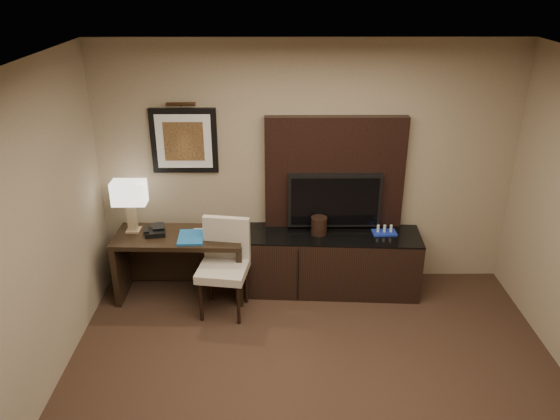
{
  "coord_description": "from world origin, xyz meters",
  "views": [
    {
      "loc": [
        -0.33,
        -3.08,
        3.33
      ],
      "look_at": [
        -0.29,
        1.8,
        1.15
      ],
      "focal_mm": 35.0,
      "sensor_mm": 36.0,
      "label": 1
    }
  ],
  "objects_px": {
    "tv": "(334,200)",
    "ice_bucket": "(319,226)",
    "desk": "(181,265)",
    "desk_phone": "(155,230)",
    "credenza": "(327,261)",
    "minibar_tray": "(384,230)",
    "desk_chair": "(223,269)",
    "table_lamp": "(131,206)"
  },
  "relations": [
    {
      "from": "desk",
      "to": "ice_bucket",
      "type": "bearing_deg",
      "value": 5.8
    },
    {
      "from": "desk",
      "to": "minibar_tray",
      "type": "height_order",
      "value": "minibar_tray"
    },
    {
      "from": "ice_bucket",
      "to": "desk_phone",
      "type": "bearing_deg",
      "value": -177.04
    },
    {
      "from": "tv",
      "to": "minibar_tray",
      "type": "height_order",
      "value": "tv"
    },
    {
      "from": "credenza",
      "to": "minibar_tray",
      "type": "distance_m",
      "value": 0.72
    },
    {
      "from": "credenza",
      "to": "tv",
      "type": "relative_size",
      "value": 1.99
    },
    {
      "from": "desk",
      "to": "credenza",
      "type": "relative_size",
      "value": 0.68
    },
    {
      "from": "credenza",
      "to": "tv",
      "type": "height_order",
      "value": "tv"
    },
    {
      "from": "minibar_tray",
      "to": "table_lamp",
      "type": "bearing_deg",
      "value": -179.94
    },
    {
      "from": "desk_chair",
      "to": "ice_bucket",
      "type": "distance_m",
      "value": 1.13
    },
    {
      "from": "desk",
      "to": "credenza",
      "type": "xyz_separation_m",
      "value": [
        1.6,
        0.1,
        -0.02
      ]
    },
    {
      "from": "desk",
      "to": "ice_bucket",
      "type": "xyz_separation_m",
      "value": [
        1.49,
        0.1,
        0.42
      ]
    },
    {
      "from": "desk_phone",
      "to": "desk",
      "type": "bearing_deg",
      "value": -13.65
    },
    {
      "from": "tv",
      "to": "minibar_tray",
      "type": "relative_size",
      "value": 3.89
    },
    {
      "from": "desk_chair",
      "to": "minibar_tray",
      "type": "relative_size",
      "value": 3.94
    },
    {
      "from": "desk_phone",
      "to": "ice_bucket",
      "type": "height_order",
      "value": "ice_bucket"
    },
    {
      "from": "table_lamp",
      "to": "minibar_tray",
      "type": "bearing_deg",
      "value": 0.06
    },
    {
      "from": "credenza",
      "to": "desk",
      "type": "bearing_deg",
      "value": -173.1
    },
    {
      "from": "desk",
      "to": "desk_phone",
      "type": "bearing_deg",
      "value": 178.47
    },
    {
      "from": "ice_bucket",
      "to": "minibar_tray",
      "type": "height_order",
      "value": "ice_bucket"
    },
    {
      "from": "tv",
      "to": "desk_chair",
      "type": "xyz_separation_m",
      "value": [
        -1.18,
        -0.58,
        -0.51
      ]
    },
    {
      "from": "minibar_tray",
      "to": "desk_chair",
      "type": "bearing_deg",
      "value": -165.29
    },
    {
      "from": "desk_chair",
      "to": "table_lamp",
      "type": "height_order",
      "value": "table_lamp"
    },
    {
      "from": "table_lamp",
      "to": "credenza",
      "type": "bearing_deg",
      "value": -0.09
    },
    {
      "from": "desk",
      "to": "desk_phone",
      "type": "distance_m",
      "value": 0.48
    },
    {
      "from": "desk_chair",
      "to": "table_lamp",
      "type": "distance_m",
      "value": 1.21
    },
    {
      "from": "table_lamp",
      "to": "desk_phone",
      "type": "xyz_separation_m",
      "value": [
        0.25,
        -0.09,
        -0.24
      ]
    },
    {
      "from": "desk",
      "to": "tv",
      "type": "relative_size",
      "value": 1.36
    },
    {
      "from": "desk",
      "to": "minibar_tray",
      "type": "relative_size",
      "value": 5.3
    },
    {
      "from": "tv",
      "to": "ice_bucket",
      "type": "relative_size",
      "value": 5.14
    },
    {
      "from": "ice_bucket",
      "to": "minibar_tray",
      "type": "distance_m",
      "value": 0.71
    },
    {
      "from": "table_lamp",
      "to": "desk",
      "type": "bearing_deg",
      "value": -11.63
    },
    {
      "from": "tv",
      "to": "ice_bucket",
      "type": "bearing_deg",
      "value": -141.59
    },
    {
      "from": "ice_bucket",
      "to": "tv",
      "type": "bearing_deg",
      "value": 38.41
    },
    {
      "from": "minibar_tray",
      "to": "tv",
      "type": "bearing_deg",
      "value": 166.08
    },
    {
      "from": "desk",
      "to": "table_lamp",
      "type": "relative_size",
      "value": 2.3
    },
    {
      "from": "tv",
      "to": "desk_phone",
      "type": "height_order",
      "value": "tv"
    },
    {
      "from": "desk_phone",
      "to": "tv",
      "type": "bearing_deg",
      "value": -3.6
    },
    {
      "from": "desk",
      "to": "ice_bucket",
      "type": "relative_size",
      "value": 7.0
    },
    {
      "from": "desk_phone",
      "to": "minibar_tray",
      "type": "xyz_separation_m",
      "value": [
        2.45,
        0.09,
        -0.05
      ]
    },
    {
      "from": "credenza",
      "to": "desk_phone",
      "type": "relative_size",
      "value": 9.67
    },
    {
      "from": "desk",
      "to": "minibar_tray",
      "type": "xyz_separation_m",
      "value": [
        2.21,
        0.11,
        0.37
      ]
    }
  ]
}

